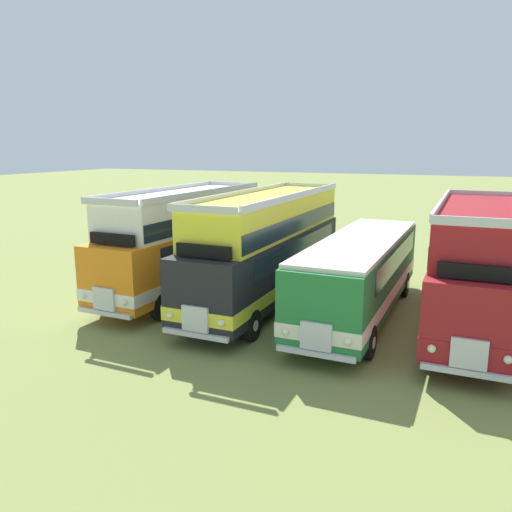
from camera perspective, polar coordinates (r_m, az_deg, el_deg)
The scene contains 4 objects.
bus_first_in_row at distance 22.12m, azimuth -7.94°, elevation 1.93°, with size 2.90×10.34×4.52m.
bus_second_in_row at distance 20.54m, azimuth 1.45°, elevation 1.27°, with size 2.75×11.68×4.52m.
bus_third_in_row at distance 19.13m, azimuth 11.63°, elevation -1.67°, with size 2.78×10.75×2.99m.
bus_fourth_in_row at distance 18.67m, azimuth 23.32°, elevation -0.88°, with size 2.66×9.90×4.52m.
Camera 1 is at (-4.15, -18.50, 6.26)m, focal length 35.72 mm.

